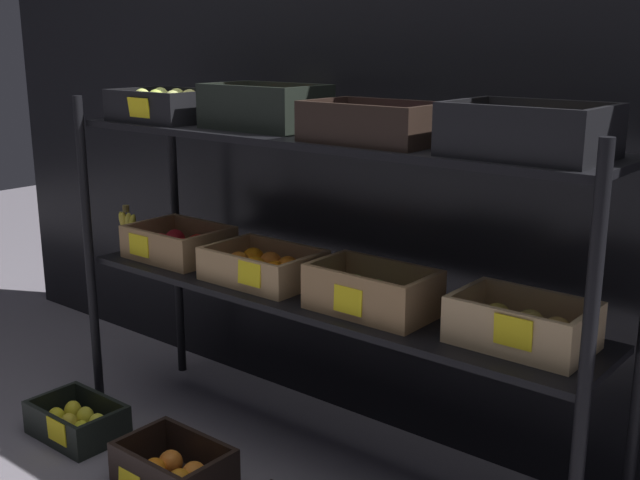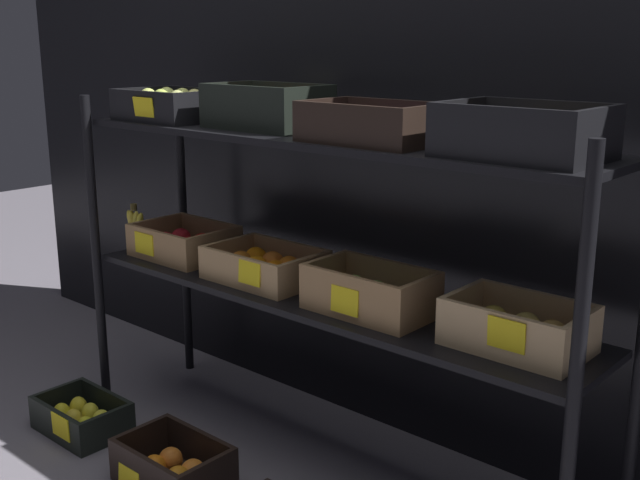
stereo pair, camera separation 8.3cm
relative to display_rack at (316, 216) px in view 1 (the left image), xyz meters
name	(u,v)px [view 1 (the left image)]	position (x,y,z in m)	size (l,w,h in m)	color
ground_plane	(320,461)	(0.01, 0.01, -0.79)	(10.00, 10.00, 0.00)	slate
storefront_wall	(398,136)	(0.01, 0.40, 0.19)	(4.15, 0.12, 1.97)	black
display_rack	(316,216)	(0.00, 0.00, 0.00)	(1.85, 0.42, 1.16)	black
crate_ground_lemon	(77,422)	(-0.73, -0.37, -0.74)	(0.31, 0.22, 0.11)	black
crate_ground_orange	(174,471)	(-0.24, -0.37, -0.74)	(0.33, 0.23, 0.13)	black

